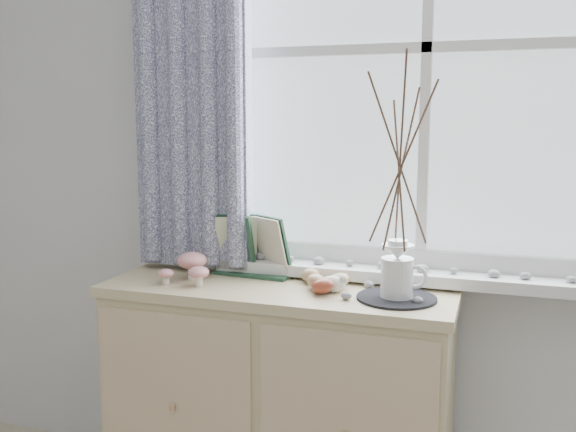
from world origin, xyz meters
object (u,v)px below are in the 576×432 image
(botanical_book, at_px, (250,246))
(twig_pitcher, at_px, (400,159))
(sideboard, at_px, (279,403))
(toadstool_cluster, at_px, (191,265))

(botanical_book, xyz_separation_m, twig_pitcher, (0.55, -0.12, 0.33))
(botanical_book, height_order, twig_pitcher, twig_pitcher)
(botanical_book, relative_size, twig_pitcher, 0.43)
(sideboard, height_order, toadstool_cluster, toadstool_cluster)
(sideboard, relative_size, twig_pitcher, 1.55)
(sideboard, distance_m, twig_pitcher, 0.96)
(sideboard, height_order, twig_pitcher, twig_pitcher)
(botanical_book, bearing_deg, toadstool_cluster, -140.18)
(toadstool_cluster, bearing_deg, botanical_book, 35.59)
(botanical_book, bearing_deg, sideboard, -25.77)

